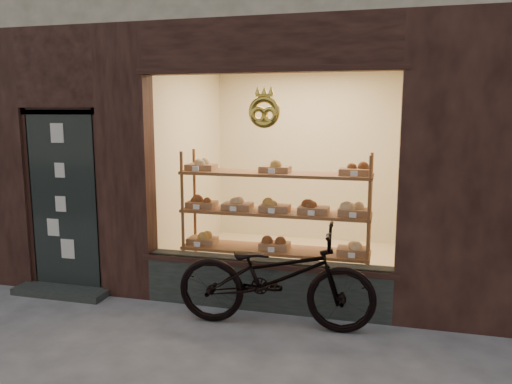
# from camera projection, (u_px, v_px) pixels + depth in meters

# --- Properties ---
(display_shelf) EXTENTS (2.20, 0.45, 1.70)m
(display_shelf) POSITION_uv_depth(u_px,v_px,m) (275.00, 225.00, 5.80)
(display_shelf) COLOR brown
(display_shelf) RESTS_ON ground
(bicycle) EXTENTS (2.03, 0.81, 1.05)m
(bicycle) POSITION_uv_depth(u_px,v_px,m) (275.00, 277.00, 4.98)
(bicycle) COLOR black
(bicycle) RESTS_ON ground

